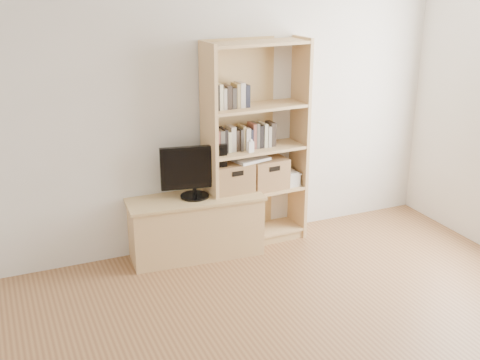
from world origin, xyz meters
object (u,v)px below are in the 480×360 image
television (194,172)px  baby_monitor (251,147)px  bookshelf (256,145)px  basket_left (231,178)px  laptop (250,159)px  tv_stand (196,227)px  basket_right (267,173)px

television → baby_monitor: size_ratio=5.98×
bookshelf → basket_left: bookshelf is taller
bookshelf → laptop: bearing=-164.0°
tv_stand → baby_monitor: baby_monitor is taller
basket_left → basket_right: (0.37, 0.02, -0.01)m
laptop → television: bearing=169.0°
laptop → baby_monitor: bearing=-124.9°
basket_right → laptop: size_ratio=1.08×
tv_stand → laptop: (0.55, 0.03, 0.57)m
tv_stand → basket_left: basket_left is taller
bookshelf → television: size_ratio=3.23×
bookshelf → television: (-0.62, -0.05, -0.16)m
baby_monitor → bookshelf: bearing=40.8°
baby_monitor → laptop: baby_monitor is taller
bookshelf → baby_monitor: size_ratio=19.31×
tv_stand → bookshelf: bearing=9.2°
tv_stand → basket_right: size_ratio=3.39×
basket_right → bookshelf: bearing=176.2°
bookshelf → basket_left: bearing=-178.8°
television → basket_left: bearing=15.0°
baby_monitor → tv_stand: bearing=166.5°
television → baby_monitor: bearing=3.1°
basket_right → laptop: laptop is taller
basket_left → bookshelf: bearing=2.3°
bookshelf → tv_stand: bearing=-178.0°
tv_stand → basket_right: bearing=8.4°
bookshelf → television: bookshelf is taller
bookshelf → basket_left: size_ratio=5.27×
tv_stand → laptop: laptop is taller
bookshelf → basket_left: 0.38m
television → basket_left: (0.37, 0.03, -0.11)m
television → basket_right: (0.74, 0.05, -0.12)m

